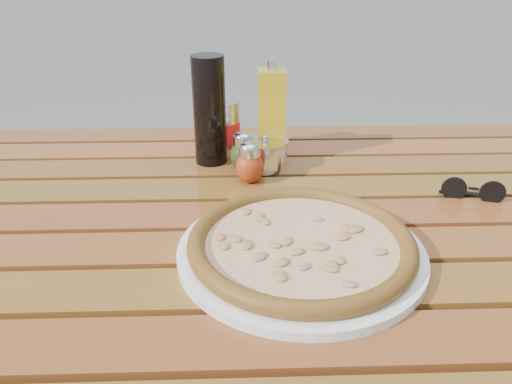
{
  "coord_description": "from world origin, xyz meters",
  "views": [
    {
      "loc": [
        -0.03,
        -0.74,
        1.16
      ],
      "look_at": [
        0.0,
        0.02,
        0.78
      ],
      "focal_mm": 35.0,
      "sensor_mm": 36.0,
      "label": 1
    }
  ],
  "objects_px": {
    "table": "(256,251)",
    "pizza": "(301,243)",
    "parmesan_tin": "(265,153)",
    "sunglasses": "(473,191)",
    "plate": "(301,252)",
    "oregano_shaker": "(244,152)",
    "olive_oil_cruet": "(271,116)",
    "pepper_shaker": "(250,163)",
    "dark_bottle": "(209,111)",
    "soda_can": "(224,129)"
  },
  "relations": [
    {
      "from": "plate",
      "to": "oregano_shaker",
      "type": "bearing_deg",
      "value": 104.02
    },
    {
      "from": "plate",
      "to": "soda_can",
      "type": "xyz_separation_m",
      "value": [
        -0.12,
        0.4,
        0.05
      ]
    },
    {
      "from": "pizza",
      "to": "dark_bottle",
      "type": "relative_size",
      "value": 1.6
    },
    {
      "from": "table",
      "to": "plate",
      "type": "bearing_deg",
      "value": -65.55
    },
    {
      "from": "table",
      "to": "olive_oil_cruet",
      "type": "relative_size",
      "value": 6.67
    },
    {
      "from": "pizza",
      "to": "parmesan_tin",
      "type": "xyz_separation_m",
      "value": [
        -0.04,
        0.33,
        0.01
      ]
    },
    {
      "from": "pizza",
      "to": "oregano_shaker",
      "type": "bearing_deg",
      "value": 104.02
    },
    {
      "from": "table",
      "to": "sunglasses",
      "type": "relative_size",
      "value": 12.63
    },
    {
      "from": "plate",
      "to": "table",
      "type": "bearing_deg",
      "value": 114.45
    },
    {
      "from": "oregano_shaker",
      "to": "sunglasses",
      "type": "height_order",
      "value": "oregano_shaker"
    },
    {
      "from": "table",
      "to": "parmesan_tin",
      "type": "height_order",
      "value": "parmesan_tin"
    },
    {
      "from": "pizza",
      "to": "olive_oil_cruet",
      "type": "relative_size",
      "value": 1.67
    },
    {
      "from": "dark_bottle",
      "to": "sunglasses",
      "type": "bearing_deg",
      "value": -21.98
    },
    {
      "from": "table",
      "to": "sunglasses",
      "type": "xyz_separation_m",
      "value": [
        0.39,
        0.04,
        0.09
      ]
    },
    {
      "from": "soda_can",
      "to": "dark_bottle",
      "type": "bearing_deg",
      "value": -129.73
    },
    {
      "from": "plate",
      "to": "sunglasses",
      "type": "relative_size",
      "value": 3.25
    },
    {
      "from": "soda_can",
      "to": "parmesan_tin",
      "type": "xyz_separation_m",
      "value": [
        0.08,
        -0.07,
        -0.03
      ]
    },
    {
      "from": "table",
      "to": "sunglasses",
      "type": "distance_m",
      "value": 0.4
    },
    {
      "from": "plate",
      "to": "pepper_shaker",
      "type": "bearing_deg",
      "value": 104.77
    },
    {
      "from": "soda_can",
      "to": "oregano_shaker",
      "type": "bearing_deg",
      "value": -63.27
    },
    {
      "from": "table",
      "to": "plate",
      "type": "relative_size",
      "value": 3.89
    },
    {
      "from": "pepper_shaker",
      "to": "plate",
      "type": "bearing_deg",
      "value": -75.23
    },
    {
      "from": "oregano_shaker",
      "to": "olive_oil_cruet",
      "type": "xyz_separation_m",
      "value": [
        0.06,
        0.05,
        0.06
      ]
    },
    {
      "from": "pepper_shaker",
      "to": "oregano_shaker",
      "type": "xyz_separation_m",
      "value": [
        -0.01,
        0.06,
        0.0
      ]
    },
    {
      "from": "plate",
      "to": "dark_bottle",
      "type": "height_order",
      "value": "dark_bottle"
    },
    {
      "from": "table",
      "to": "sunglasses",
      "type": "bearing_deg",
      "value": 5.82
    },
    {
      "from": "table",
      "to": "sunglasses",
      "type": "height_order",
      "value": "sunglasses"
    },
    {
      "from": "table",
      "to": "pizza",
      "type": "bearing_deg",
      "value": -65.55
    },
    {
      "from": "soda_can",
      "to": "olive_oil_cruet",
      "type": "distance_m",
      "value": 0.11
    },
    {
      "from": "pizza",
      "to": "sunglasses",
      "type": "distance_m",
      "value": 0.37
    },
    {
      "from": "dark_bottle",
      "to": "parmesan_tin",
      "type": "relative_size",
      "value": 2.0
    },
    {
      "from": "plate",
      "to": "dark_bottle",
      "type": "relative_size",
      "value": 1.64
    },
    {
      "from": "pizza",
      "to": "oregano_shaker",
      "type": "xyz_separation_m",
      "value": [
        -0.08,
        0.32,
        0.02
      ]
    },
    {
      "from": "oregano_shaker",
      "to": "parmesan_tin",
      "type": "relative_size",
      "value": 0.75
    },
    {
      "from": "table",
      "to": "oregano_shaker",
      "type": "height_order",
      "value": "oregano_shaker"
    },
    {
      "from": "pizza",
      "to": "pepper_shaker",
      "type": "xyz_separation_m",
      "value": [
        -0.07,
        0.26,
        0.02
      ]
    },
    {
      "from": "pizza",
      "to": "dark_bottle",
      "type": "bearing_deg",
      "value": 112.01
    },
    {
      "from": "oregano_shaker",
      "to": "plate",
      "type": "bearing_deg",
      "value": -75.98
    },
    {
      "from": "dark_bottle",
      "to": "parmesan_tin",
      "type": "distance_m",
      "value": 0.14
    },
    {
      "from": "table",
      "to": "pepper_shaker",
      "type": "xyz_separation_m",
      "value": [
        -0.01,
        0.13,
        0.11
      ]
    },
    {
      "from": "pepper_shaker",
      "to": "sunglasses",
      "type": "relative_size",
      "value": 0.74
    },
    {
      "from": "plate",
      "to": "olive_oil_cruet",
      "type": "xyz_separation_m",
      "value": [
        -0.02,
        0.37,
        0.09
      ]
    },
    {
      "from": "plate",
      "to": "pepper_shaker",
      "type": "xyz_separation_m",
      "value": [
        -0.07,
        0.26,
        0.03
      ]
    },
    {
      "from": "olive_oil_cruet",
      "to": "sunglasses",
      "type": "relative_size",
      "value": 1.89
    },
    {
      "from": "table",
      "to": "pizza",
      "type": "xyz_separation_m",
      "value": [
        0.06,
        -0.13,
        0.1
      ]
    },
    {
      "from": "pepper_shaker",
      "to": "olive_oil_cruet",
      "type": "height_order",
      "value": "olive_oil_cruet"
    },
    {
      "from": "dark_bottle",
      "to": "soda_can",
      "type": "xyz_separation_m",
      "value": [
        0.03,
        0.03,
        -0.05
      ]
    },
    {
      "from": "dark_bottle",
      "to": "parmesan_tin",
      "type": "height_order",
      "value": "dark_bottle"
    },
    {
      "from": "table",
      "to": "oregano_shaker",
      "type": "distance_m",
      "value": 0.22
    },
    {
      "from": "oregano_shaker",
      "to": "soda_can",
      "type": "relative_size",
      "value": 0.68
    }
  ]
}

